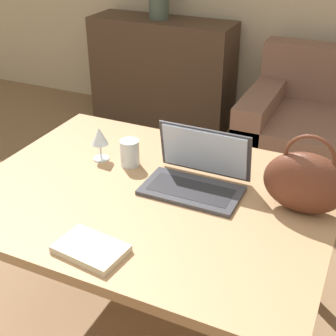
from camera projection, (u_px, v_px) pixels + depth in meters
The scene contains 7 objects.
dining_table at pixel (151, 207), 1.85m from camera, with size 1.38×1.05×0.72m.
sideboard at pixel (162, 72), 4.00m from camera, with size 1.21×0.40×0.88m.
laptop at pixel (198, 172), 1.82m from camera, with size 0.38×0.26×0.22m.
drinking_glass at pixel (130, 153), 1.97m from camera, with size 0.08×0.08×0.11m.
wine_glass at pixel (100, 138), 1.99m from camera, with size 0.07×0.07×0.15m.
handbag at pixel (305, 182), 1.63m from camera, with size 0.30×0.13×0.30m.
book at pixel (91, 249), 1.49m from camera, with size 0.24×0.17×0.02m.
Camera 1 is at (0.84, -0.60, 1.69)m, focal length 50.00 mm.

